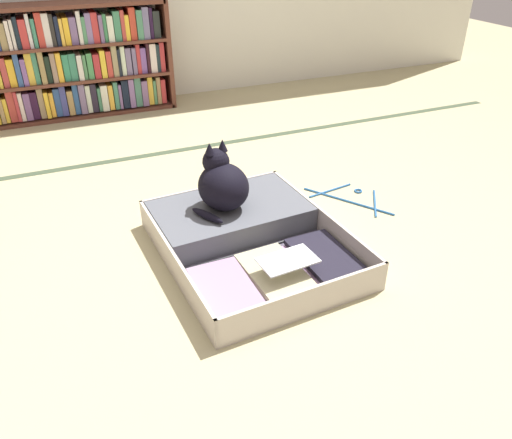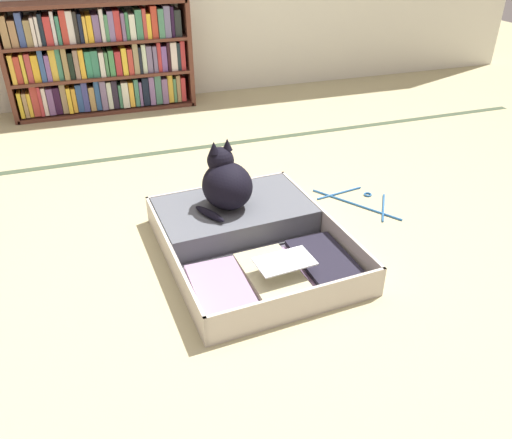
{
  "view_description": "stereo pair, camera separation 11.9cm",
  "coord_description": "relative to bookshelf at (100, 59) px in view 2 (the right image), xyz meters",
  "views": [
    {
      "loc": [
        -0.59,
        -1.4,
        1.19
      ],
      "look_at": [
        0.06,
        0.13,
        0.19
      ],
      "focal_mm": 35.25,
      "sensor_mm": 36.0,
      "label": 1
    },
    {
      "loc": [
        -0.48,
        -1.44,
        1.19
      ],
      "look_at": [
        0.06,
        0.13,
        0.19
      ],
      "focal_mm": 35.25,
      "sensor_mm": 36.0,
      "label": 2
    }
  ],
  "objects": [
    {
      "name": "ground_plane",
      "position": [
        0.34,
        -2.24,
        -0.35
      ],
      "size": [
        10.0,
        10.0,
        0.0
      ],
      "primitive_type": "plane",
      "color": "tan"
    },
    {
      "name": "tatami_border",
      "position": [
        0.34,
        -0.91,
        -0.35
      ],
      "size": [
        4.8,
        0.05,
        0.0
      ],
      "color": "#3A4833",
      "rests_on": "ground_plane"
    },
    {
      "name": "bookshelf",
      "position": [
        0.0,
        0.0,
        0.0
      ],
      "size": [
        1.23,
        0.27,
        0.73
      ],
      "color": "brown",
      "rests_on": "ground_plane"
    },
    {
      "name": "open_suitcase",
      "position": [
        0.4,
        -1.99,
        -0.3
      ],
      "size": [
        0.73,
        0.9,
        0.12
      ],
      "color": "#BEB2A6",
      "rests_on": "ground_plane"
    },
    {
      "name": "black_cat",
      "position": [
        0.36,
        -1.85,
        -0.12
      ],
      "size": [
        0.28,
        0.28,
        0.29
      ],
      "color": "black",
      "rests_on": "open_suitcase"
    },
    {
      "name": "clothes_hanger",
      "position": [
        1.04,
        -1.82,
        -0.35
      ],
      "size": [
        0.34,
        0.41,
        0.01
      ],
      "color": "#265B97",
      "rests_on": "ground_plane"
    }
  ]
}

